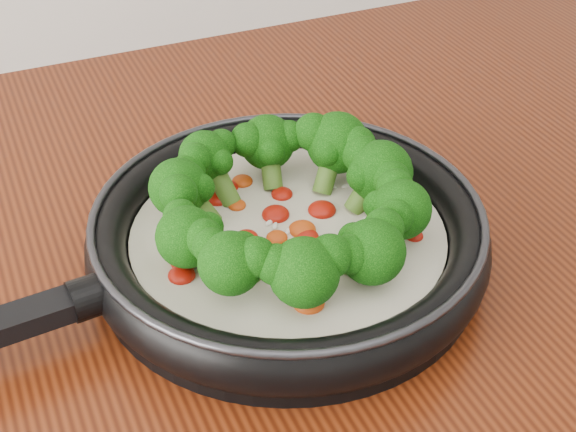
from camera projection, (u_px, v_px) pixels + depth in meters
name	position (u px, v px, depth m)	size (l,w,h in m)	color
skillet	(286.00, 231.00, 0.67)	(0.53, 0.36, 0.10)	black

